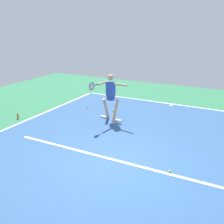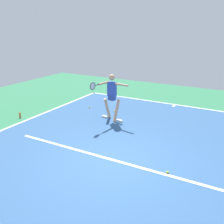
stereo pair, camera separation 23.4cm
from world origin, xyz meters
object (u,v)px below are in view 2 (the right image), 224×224
at_px(water_bottle, 20,115).
at_px(tennis_ball_centre_court, 115,111).
at_px(tennis_player, 111,94).
at_px(tennis_ball_far_corner, 89,107).
at_px(tennis_ball_by_sideline, 168,172).

bearing_deg(water_bottle, tennis_ball_centre_court, -139.92).
height_order(tennis_player, tennis_ball_centre_court, tennis_player).
bearing_deg(tennis_ball_far_corner, water_bottle, 53.81).
height_order(tennis_ball_by_sideline, water_bottle, water_bottle).
bearing_deg(water_bottle, tennis_ball_by_sideline, 170.45).
height_order(tennis_player, tennis_ball_by_sideline, tennis_player).
relative_size(tennis_player, tennis_ball_far_corner, 28.12).
relative_size(tennis_ball_far_corner, water_bottle, 0.30).
relative_size(tennis_ball_centre_court, tennis_ball_by_sideline, 1.00).
height_order(tennis_ball_far_corner, water_bottle, water_bottle).
bearing_deg(tennis_ball_centre_court, tennis_ball_by_sideline, 134.09).
xyz_separation_m(tennis_ball_far_corner, tennis_ball_by_sideline, (-4.80, 3.55, 0.00)).
distance_m(tennis_ball_far_corner, tennis_ball_centre_court, 1.26).
height_order(tennis_ball_far_corner, tennis_ball_by_sideline, same).
bearing_deg(tennis_player, tennis_ball_centre_court, -60.46).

